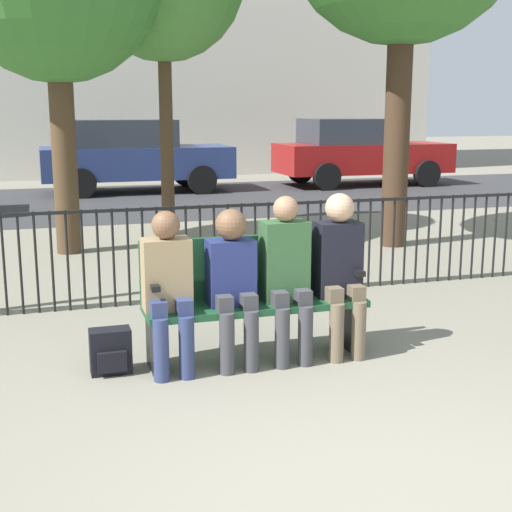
% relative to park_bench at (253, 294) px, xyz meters
% --- Properties ---
extents(park_bench, '(1.66, 0.45, 0.92)m').
position_rel_park_bench_xyz_m(park_bench, '(0.00, 0.00, 0.00)').
color(park_bench, '#194728').
rests_on(park_bench, ground).
extents(seated_person_0, '(0.34, 0.39, 1.17)m').
position_rel_park_bench_xyz_m(seated_person_0, '(-0.67, -0.13, 0.16)').
color(seated_person_0, navy).
rests_on(seated_person_0, ground).
extents(seated_person_1, '(0.34, 0.39, 1.16)m').
position_rel_park_bench_xyz_m(seated_person_1, '(-0.19, -0.13, 0.17)').
color(seated_person_1, '#3D3D42').
rests_on(seated_person_1, ground).
extents(seated_person_2, '(0.34, 0.39, 1.24)m').
position_rel_park_bench_xyz_m(seated_person_2, '(0.22, -0.13, 0.19)').
color(seated_person_2, '#3D3D42').
rests_on(seated_person_2, ground).
extents(seated_person_3, '(0.34, 0.39, 1.24)m').
position_rel_park_bench_xyz_m(seated_person_3, '(0.65, -0.13, 0.21)').
color(seated_person_3, brown).
rests_on(seated_person_3, ground).
extents(backpack, '(0.29, 0.20, 0.32)m').
position_rel_park_bench_xyz_m(backpack, '(-1.08, -0.04, -0.33)').
color(backpack, black).
rests_on(backpack, ground).
extents(fence_railing, '(9.01, 0.03, 0.95)m').
position_rel_park_bench_xyz_m(fence_railing, '(-0.02, 1.71, 0.07)').
color(fence_railing, black).
rests_on(fence_railing, ground).
extents(street_surface, '(24.00, 6.00, 0.01)m').
position_rel_park_bench_xyz_m(street_surface, '(0.00, 9.67, -0.49)').
color(street_surface, '#333335').
rests_on(street_surface, ground).
extents(parked_car_1, '(4.20, 1.94, 1.62)m').
position_rel_park_bench_xyz_m(parked_car_1, '(6.10, 11.14, 0.35)').
color(parked_car_1, maroon).
rests_on(parked_car_1, ground).
extents(parked_car_2, '(4.20, 1.94, 1.62)m').
position_rel_park_bench_xyz_m(parked_car_2, '(0.58, 11.28, 0.35)').
color(parked_car_2, navy).
rests_on(parked_car_2, ground).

